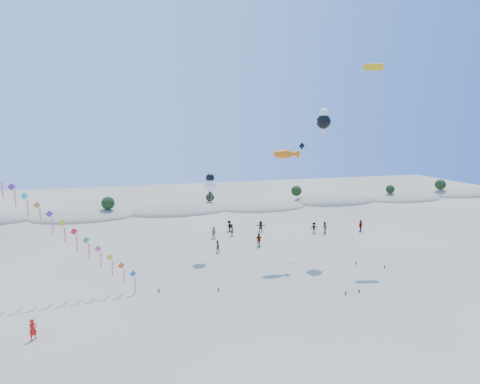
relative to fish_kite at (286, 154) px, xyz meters
The scene contains 9 objects.
ground 21.31m from the fish_kite, 119.58° to the right, with size 160.00×160.00×0.00m, color gray.
dune_ridge 33.21m from the fish_kite, 104.14° to the left, with size 145.30×11.49×5.57m.
fish_kite is the anchor object (origin of this frame).
cartoon_kite_low 9.47m from the fish_kite, 155.02° to the left, with size 2.26×11.33×9.92m.
cartoon_kite_high 6.57m from the fish_kite, 14.45° to the left, with size 2.98×6.15×17.42m.
parafoil_kite 13.98m from the fish_kite, ahead, with size 10.11×11.40×22.50m.
dark_kite 6.39m from the fish_kite, ahead, with size 6.51×9.34×13.42m.
flyer_foreground 29.33m from the fish_kite, 154.43° to the right, with size 0.57×0.38×1.57m, color red.
beachgoers 15.07m from the fish_kite, 78.35° to the left, with size 23.51×10.22×1.80m.
Camera 1 is at (-8.63, -26.66, 15.43)m, focal length 30.00 mm.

